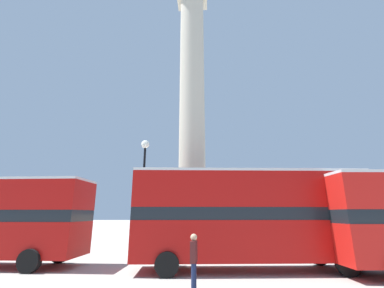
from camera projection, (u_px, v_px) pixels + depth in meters
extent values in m
plane|color=#ADA89E|center=(192.00, 251.00, 17.85)|extent=(200.00, 200.00, 0.00)
cube|color=#BCB29E|center=(192.00, 242.00, 18.01)|extent=(5.62, 5.62, 1.24)
cube|color=#BCB29E|center=(192.00, 223.00, 18.34)|extent=(4.04, 4.04, 1.24)
cylinder|color=#BCB29E|center=(192.00, 94.00, 21.04)|extent=(2.04, 2.04, 19.09)
cylinder|color=black|center=(356.00, 259.00, 11.79)|extent=(1.02, 0.37, 1.00)
cylinder|color=black|center=(60.00, 253.00, 13.57)|extent=(1.00, 0.30, 1.00)
cylinder|color=black|center=(29.00, 261.00, 11.22)|extent=(1.00, 0.30, 1.00)
cube|color=#A80F0C|center=(250.00, 239.00, 11.94)|extent=(10.89, 3.33, 1.73)
cube|color=black|center=(248.00, 213.00, 12.25)|extent=(10.88, 3.28, 0.55)
cube|color=#A80F0C|center=(247.00, 191.00, 12.53)|extent=(10.89, 3.33, 1.60)
cube|color=silver|center=(246.00, 173.00, 12.76)|extent=(10.89, 3.33, 0.12)
cylinder|color=black|center=(318.00, 255.00, 12.99)|extent=(1.02, 0.38, 1.00)
cylinder|color=black|center=(348.00, 264.00, 10.63)|extent=(1.02, 0.38, 1.00)
cylinder|color=black|center=(170.00, 255.00, 12.80)|extent=(1.02, 0.38, 1.00)
cylinder|color=black|center=(167.00, 264.00, 10.44)|extent=(1.02, 0.38, 1.00)
cube|color=#BCB29E|center=(322.00, 227.00, 22.90)|extent=(3.19, 2.59, 2.78)
ellipsoid|color=brown|center=(317.00, 194.00, 23.68)|extent=(2.46, 1.49, 0.99)
cone|color=brown|center=(327.00, 189.00, 23.98)|extent=(1.05, 0.75, 1.04)
cylinder|color=brown|center=(316.00, 183.00, 23.93)|extent=(0.36, 0.36, 0.90)
sphere|color=brown|center=(315.00, 177.00, 24.08)|extent=(0.28, 0.28, 0.28)
cylinder|color=brown|center=(324.00, 205.00, 23.79)|extent=(0.20, 0.20, 1.04)
cylinder|color=brown|center=(328.00, 205.00, 23.27)|extent=(0.20, 0.20, 1.04)
cylinder|color=brown|center=(310.00, 205.00, 23.54)|extent=(0.20, 0.20, 1.04)
cylinder|color=brown|center=(313.00, 205.00, 23.03)|extent=(0.20, 0.20, 1.04)
cylinder|color=black|center=(140.00, 257.00, 14.26)|extent=(0.31, 0.31, 0.40)
cylinder|color=black|center=(142.00, 201.00, 15.05)|extent=(0.14, 0.14, 6.43)
sphere|color=white|center=(145.00, 144.00, 15.97)|extent=(0.51, 0.51, 0.51)
cylinder|color=#192347|center=(193.00, 278.00, 8.51)|extent=(0.14, 0.14, 0.88)
cylinder|color=#192347|center=(194.00, 276.00, 8.75)|extent=(0.14, 0.14, 0.88)
cube|color=#471919|center=(194.00, 252.00, 8.84)|extent=(0.24, 0.49, 0.70)
sphere|color=tan|center=(194.00, 237.00, 8.96)|extent=(0.24, 0.24, 0.24)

